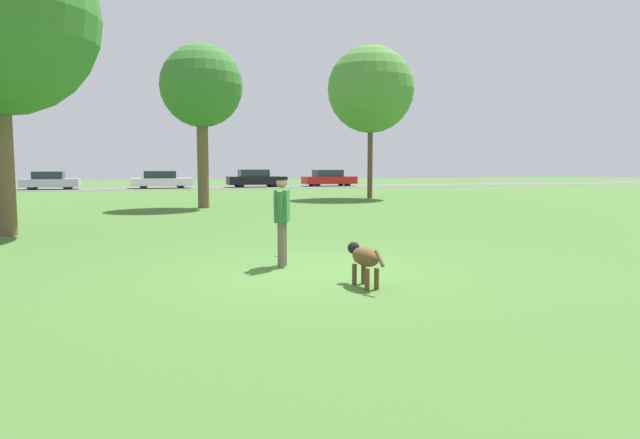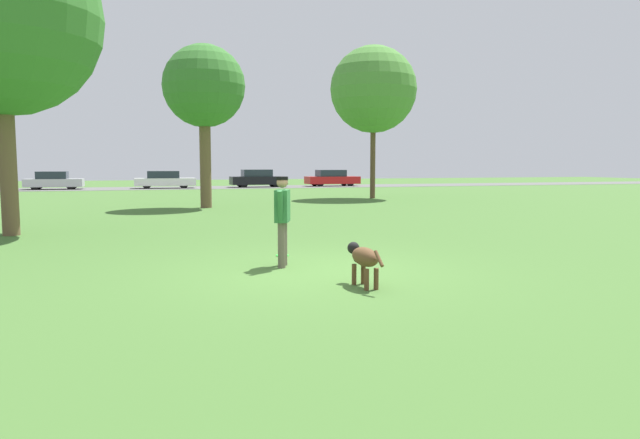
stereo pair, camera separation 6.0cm
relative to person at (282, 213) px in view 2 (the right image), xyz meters
The scene contains 12 objects.
ground_plane 1.16m from the person, 53.40° to the right, with size 120.00×120.00×0.00m, color #426B2D.
far_road_strip 35.31m from the person, 89.31° to the left, with size 120.00×6.00×0.01m.
person is the anchor object (origin of this frame).
dog 2.14m from the person, 69.33° to the right, with size 0.32×1.05×0.61m.
frisbee 1.48m from the person, 76.83° to the left, with size 0.26×0.26×0.02m.
tree_near_left 9.43m from the person, 130.79° to the left, with size 4.77×4.77×7.72m.
tree_far_right 21.14m from the person, 63.06° to the left, with size 4.49×4.49×7.91m.
tree_mid_center 14.80m from the person, 89.12° to the left, with size 3.33×3.33×6.61m.
parked_car_silver 36.28m from the person, 103.28° to the left, with size 3.89×1.85×1.29m.
parked_car_white 34.97m from the person, 91.06° to the left, with size 4.46×1.78×1.30m.
parked_car_black 35.75m from the person, 79.49° to the left, with size 4.43×1.78×1.40m.
parked_car_red 37.69m from the person, 70.13° to the left, with size 4.42×1.83×1.35m.
Camera 2 is at (-2.72, -8.95, 1.76)m, focal length 32.00 mm.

